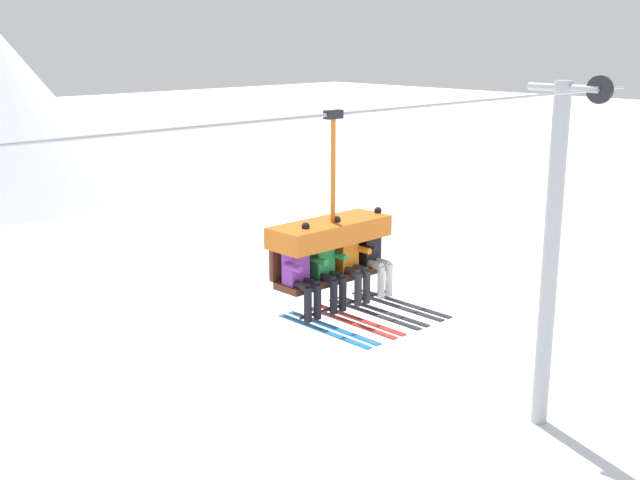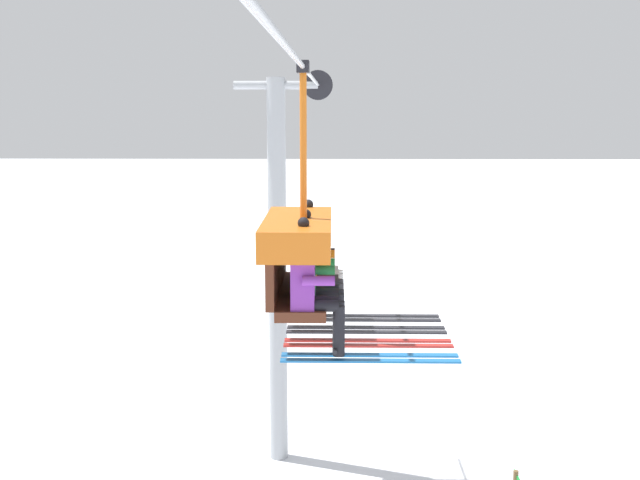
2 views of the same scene
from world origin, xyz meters
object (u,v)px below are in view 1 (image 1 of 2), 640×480
skier_orange (351,259)px  lift_tower_far (552,250)px  chairlift_chair (329,240)px  skier_green (328,267)px  skier_purple (302,273)px  skier_black (375,253)px

skier_orange → lift_tower_far: bearing=7.4°
chairlift_chair → skier_green: chairlift_chair is taller
lift_tower_far → skier_green: (-7.61, -0.93, 1.35)m
skier_purple → skier_green: bearing=-0.8°
skier_purple → skier_black: size_ratio=1.00×
skier_black → skier_green: bearing=-179.6°
chairlift_chair → skier_purple: size_ratio=1.60×
skier_orange → skier_purple: bearing=180.0°
skier_green → skier_black: bearing=0.4°
lift_tower_far → skier_orange: bearing=-172.6°
chairlift_chair → skier_black: bearing=-16.3°
chairlift_chair → skier_green: size_ratio=1.60×
chairlift_chair → skier_black: chairlift_chair is taller
lift_tower_far → skier_green: bearing=-173.0°
lift_tower_far → skier_purple: lift_tower_far is taller
skier_green → skier_black: skier_black is taller
skier_green → skier_orange: skier_orange is taller
chairlift_chair → skier_purple: chairlift_chair is taller
lift_tower_far → skier_purple: (-8.09, -0.92, 1.37)m
chairlift_chair → skier_green: (-0.24, -0.22, -0.30)m
chairlift_chair → skier_green: bearing=-137.7°
chairlift_chair → skier_purple: bearing=-163.5°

